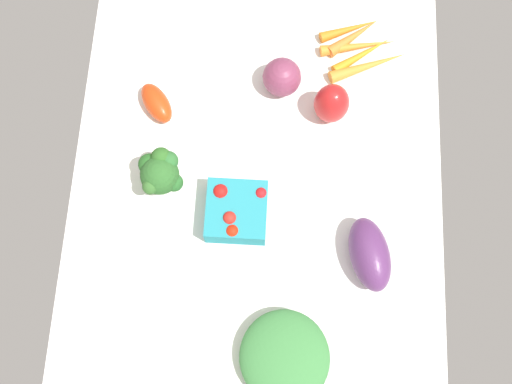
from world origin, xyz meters
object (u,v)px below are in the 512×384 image
broccoli_head (160,173)px  leafy_greens_clump (285,357)px  red_onion_near_basket (282,77)px  bell_pepper_red (332,103)px  carrot_bunch (359,48)px  berry_basket (236,211)px  roma_tomato (157,103)px  eggplant (370,254)px

broccoli_head → leafy_greens_clump: 42.52cm
red_onion_near_basket → bell_pepper_red: size_ratio=0.80×
broccoli_head → bell_pepper_red: size_ratio=1.01×
leafy_greens_clump → carrot_bunch: bearing=168.3°
berry_basket → bell_pepper_red: (-23.41, 18.18, 2.05)cm
broccoli_head → carrot_bunch: 51.67cm
roma_tomato → leafy_greens_clump: (50.13, 29.00, 0.53)cm
broccoli_head → eggplant: broccoli_head is taller
red_onion_near_basket → leafy_greens_clump: 56.82cm
roma_tomato → carrot_bunch: (-16.05, 42.69, -1.20)cm
broccoli_head → roma_tomato: bearing=-169.7°
broccoli_head → red_onion_near_basket: size_ratio=1.27×
roma_tomato → carrot_bunch: size_ratio=0.50×
berry_basket → leafy_greens_clump: bearing=21.4°
broccoli_head → roma_tomato: 17.40cm
red_onion_near_basket → roma_tomato: red_onion_near_basket is taller
bell_pepper_red → broccoli_head: bearing=-62.6°
leafy_greens_clump → carrot_bunch: (-66.17, 13.69, -1.73)cm
leafy_greens_clump → carrot_bunch: 67.60cm
leafy_greens_clump → roma_tomato: bearing=-149.9°
berry_basket → roma_tomato: 29.18cm
berry_basket → broccoli_head: broccoli_head is taller
eggplant → roma_tomato: bearing=-137.8°
eggplant → carrot_bunch: size_ratio=0.74×
bell_pepper_red → roma_tomato: bell_pepper_red is taller
berry_basket → eggplant: (7.32, 26.28, 0.71)cm
bell_pepper_red → carrot_bunch: size_ratio=0.52×
carrot_bunch → eggplant: bearing=2.3°
berry_basket → leafy_greens_clump: (27.38, 10.74, -0.09)cm
bell_pepper_red → eggplant: size_ratio=0.70×
berry_basket → carrot_bunch: size_ratio=0.60×
roma_tomato → leafy_greens_clump: bearing=-4.6°
broccoli_head → berry_basket: bearing=68.2°
bell_pepper_red → carrot_bunch: bearing=157.9°
eggplant → leafy_greens_clump: eggplant is taller
red_onion_near_basket → eggplant: bearing=26.8°
berry_basket → bell_pepper_red: bell_pepper_red is taller
berry_basket → eggplant: 27.29cm
broccoli_head → roma_tomato: broccoli_head is taller
red_onion_near_basket → carrot_bunch: red_onion_near_basket is taller
eggplant → bell_pepper_red: bearing=-179.0°
eggplant → leafy_greens_clump: size_ratio=0.83×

